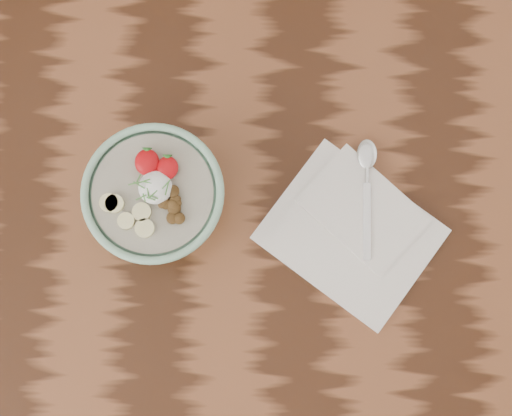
{
  "coord_description": "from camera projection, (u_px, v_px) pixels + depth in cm",
  "views": [
    {
      "loc": [
        14.83,
        -16.02,
        179.35
      ],
      "look_at": [
        14.61,
        -1.59,
        86.43
      ],
      "focal_mm": 50.0,
      "sensor_mm": 36.0,
      "label": 1
    }
  ],
  "objects": [
    {
      "name": "spoon",
      "position": [
        367.0,
        171.0,
        1.05
      ],
      "size": [
        3.05,
        17.94,
        0.94
      ],
      "rotation": [
        0.0,
        0.0,
        -0.01
      ],
      "color": "silver",
      "rests_on": "napkin"
    },
    {
      "name": "breakfast_bowl",
      "position": [
        157.0,
        198.0,
        0.99
      ],
      "size": [
        19.33,
        19.33,
        12.56
      ],
      "rotation": [
        0.0,
        0.0,
        0.2
      ],
      "color": "#8BBB9F",
      "rests_on": "table"
    },
    {
      "name": "table",
      "position": [
        166.0,
        217.0,
        1.15
      ],
      "size": [
        160.0,
        90.0,
        75.0
      ],
      "color": "#361B0D",
      "rests_on": "ground"
    },
    {
      "name": "napkin",
      "position": [
        353.0,
        229.0,
        1.05
      ],
      "size": [
        29.59,
        28.61,
        1.42
      ],
      "rotation": [
        0.0,
        0.0,
        -0.63
      ],
      "color": "white",
      "rests_on": "table"
    }
  ]
}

